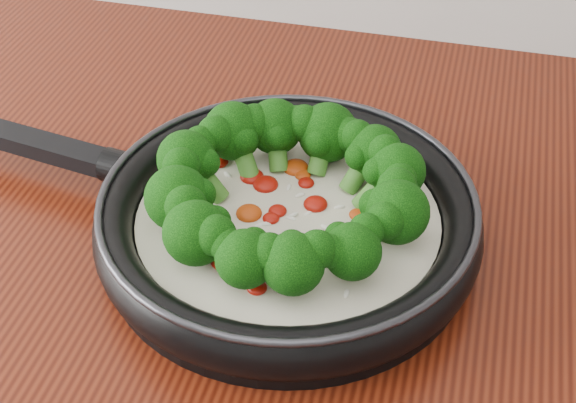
# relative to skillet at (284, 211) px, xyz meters

# --- Properties ---
(skillet) EXTENTS (0.53, 0.38, 0.09)m
(skillet) POSITION_rel_skillet_xyz_m (0.00, 0.00, 0.00)
(skillet) COLOR black
(skillet) RESTS_ON counter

